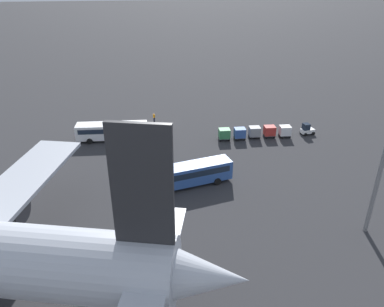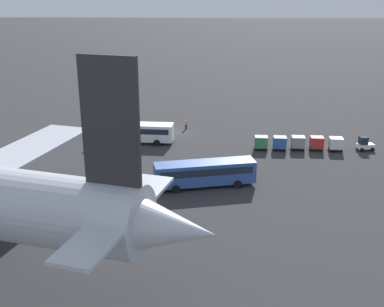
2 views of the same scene
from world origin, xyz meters
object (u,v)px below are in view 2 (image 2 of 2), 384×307
Objects in this scene: cargo_cart_red at (317,142)px; cargo_cart_grey at (298,142)px; shuttle_bus_far at (205,172)px; shuttle_bus_near at (134,131)px; baggage_tug at (365,144)px; cargo_cart_white at (336,143)px; cargo_cart_blue at (280,142)px; cargo_cart_green at (261,142)px; worker_person at (186,124)px.

cargo_cart_grey is (2.75, -0.05, 0.00)m from cargo_cart_red.
shuttle_bus_far is 6.07× the size of cargo_cart_grey.
shuttle_bus_near is 34.88m from baggage_tug.
cargo_cart_white and cargo_cart_blue have the same top height.
shuttle_bus_far is 4.83× the size of baggage_tug.
cargo_cart_grey is at bearing -178.38° from cargo_cart_green.
worker_person is at bearing -131.56° from shuttle_bus_near.
worker_person is (27.11, -10.20, -0.07)m from baggage_tug.
cargo_cart_green is at bearing -133.42° from shuttle_bus_far.
baggage_tug is 4.42m from cargo_cart_white.
cargo_cart_green is at bearing -1.87° from cargo_cart_blue.
cargo_cart_red is at bearing 152.52° from worker_person.
shuttle_bus_far is 27.70m from baggage_tug.
shuttle_bus_far is at bearing 59.97° from cargo_cart_green.
worker_person is at bearing -30.96° from baggage_tug.
cargo_cart_blue and cargo_cart_green have the same top height.
worker_person is 0.84× the size of cargo_cart_red.
cargo_cart_grey is at bearing -3.96° from cargo_cart_white.
worker_person is at bearing -41.79° from cargo_cart_green.
cargo_cart_white is at bearing 176.04° from cargo_cart_grey.
cargo_cart_red and cargo_cart_blue have the same top height.
cargo_cart_blue is at bearing -8.57° from baggage_tug.
shuttle_bus_near is at bearing -6.07° from cargo_cart_grey.
cargo_cart_white and cargo_cart_red have the same top height.
cargo_cart_green is (15.36, 0.30, 0.25)m from baggage_tug.
worker_person is 0.84× the size of cargo_cart_blue.
worker_person is 17.95m from cargo_cart_blue.
cargo_cart_grey is at bearing -174.90° from cargo_cart_blue.
cargo_cart_white is at bearing 178.83° from cargo_cart_green.
shuttle_bus_far is at bearing 41.02° from cargo_cart_red.
shuttle_bus_near is 20.37m from shuttle_bus_far.
shuttle_bus_far is 7.21× the size of worker_person.
cargo_cart_red is (2.75, -0.33, 0.00)m from cargo_cart_white.
shuttle_bus_far is 6.07× the size of cargo_cart_green.
baggage_tug is 12.62m from cargo_cart_blue.
baggage_tug reaches higher than worker_person.
baggage_tug is 1.26× the size of cargo_cart_white.
cargo_cart_white is at bearing 177.68° from shuttle_bus_near.
cargo_cart_red is (7.12, 0.20, 0.25)m from baggage_tug.
baggage_tug is (-23.57, -14.51, -0.94)m from shuttle_bus_far.
cargo_cart_green is (-19.42, 2.81, -0.64)m from shuttle_bus_near.
cargo_cart_blue is (-10.96, -14.12, -0.69)m from shuttle_bus_far.
cargo_cart_green is at bearing 0.72° from cargo_cart_red.
shuttle_bus_near is 5.95× the size of cargo_cart_green.
baggage_tug is 1.26× the size of cargo_cart_grey.
cargo_cart_white is 8.24m from cargo_cart_blue.
baggage_tug is 28.96m from worker_person.
baggage_tug is 1.49× the size of worker_person.
cargo_cart_green is (-11.74, 10.50, 0.32)m from worker_person.
cargo_cart_white is 2.77m from cargo_cart_red.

